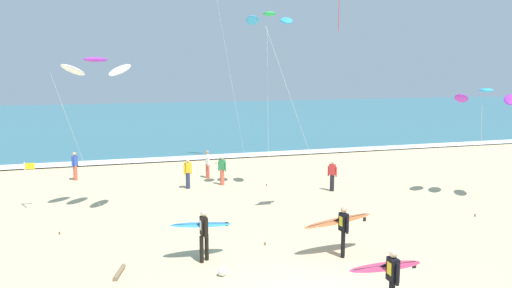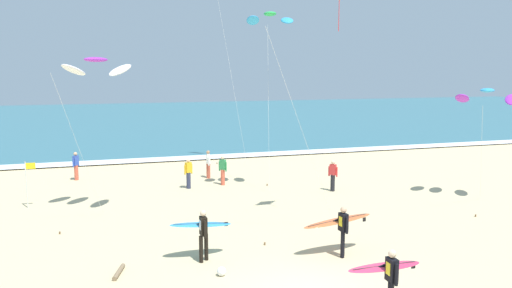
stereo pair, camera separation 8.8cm
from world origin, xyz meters
TOP-DOWN VIEW (x-y plane):
  - ocean_water at (0.00, 52.07)m, footprint 160.00×60.00m
  - shoreline_foam at (0.00, 22.37)m, footprint 160.00×1.72m
  - surfer_lead at (2.24, 2.68)m, footprint 2.56×1.02m
  - surfer_trailing at (1.60, -1.33)m, footprint 2.04×0.94m
  - surfer_third at (-2.22, 3.60)m, footprint 2.07×0.96m
  - kite_arc_emerald_near at (2.73, 11.54)m, footprint 2.43×2.33m
  - kite_arc_cobalt_mid at (11.98, 7.41)m, footprint 3.76×3.85m
  - kite_arc_violet_far at (-5.29, 9.93)m, footprint 3.17×3.65m
  - bystander_yellow_top at (-0.98, 13.67)m, footprint 0.46×0.30m
  - bystander_blue_top at (-6.65, 17.52)m, footprint 0.34×0.41m
  - bystander_red_top at (5.93, 10.96)m, footprint 0.36×0.39m
  - bystander_green_top at (0.90, 13.92)m, footprint 0.37×0.39m
  - bystander_white_top at (0.52, 15.89)m, footprint 0.22×0.50m
  - lifeguard_flag at (-8.44, 12.03)m, footprint 0.45×0.05m
  - beach_ball at (-1.93, 2.12)m, footprint 0.28×0.28m
  - driftwood_log at (-4.88, 3.15)m, footprint 0.43×1.04m

SIDE VIEW (x-z plane):
  - ocean_water at x=0.00m, z-range 0.00..0.08m
  - driftwood_log at x=-4.88m, z-range 0.00..0.14m
  - shoreline_foam at x=0.00m, z-range 0.08..0.09m
  - beach_ball at x=-1.93m, z-range 0.00..0.28m
  - bystander_yellow_top at x=-0.98m, z-range 0.02..1.61m
  - bystander_blue_top at x=-6.65m, z-range 0.02..1.61m
  - bystander_red_top at x=5.93m, z-range 0.02..1.61m
  - bystander_green_top at x=0.90m, z-range 0.02..1.61m
  - bystander_white_top at x=0.52m, z-range 0.02..1.61m
  - surfer_trailing at x=1.60m, z-range 0.19..1.90m
  - surfer_third at x=-2.22m, z-range 0.19..1.90m
  - surfer_lead at x=2.24m, z-range 0.20..1.90m
  - lifeguard_flag at x=-8.44m, z-range 0.22..2.32m
  - kite_arc_cobalt_mid at x=11.98m, z-range 2.27..7.54m
  - kite_arc_violet_far at x=-5.29m, z-range 2.93..9.56m
  - kite_arc_emerald_near at x=2.73m, z-range 4.11..12.96m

